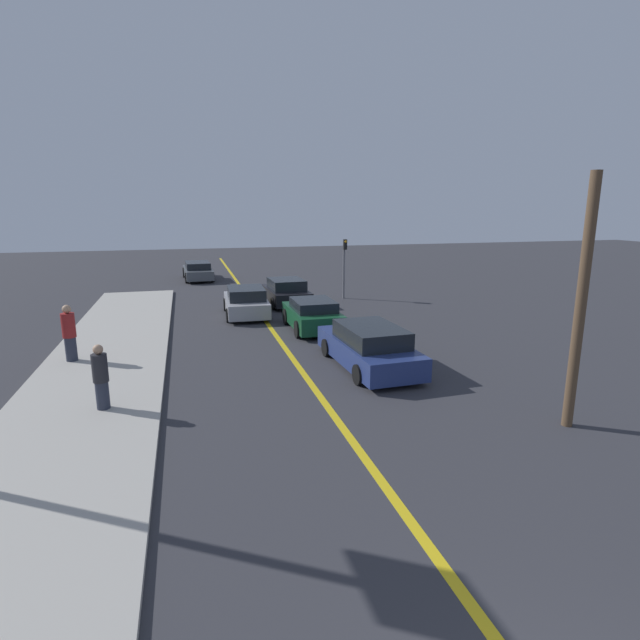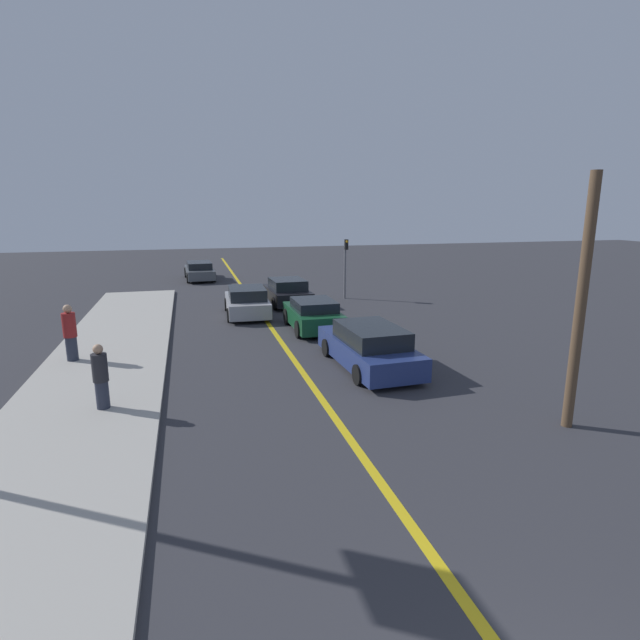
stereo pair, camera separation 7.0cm
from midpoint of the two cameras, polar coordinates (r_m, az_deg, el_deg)
The scene contains 11 objects.
road_center_line at distance 20.83m, azimuth -5.60°, elevation -1.14°, with size 0.20×60.00×0.01m.
sidewalk_left at distance 17.27m, azimuth -23.67°, elevation -4.96°, with size 3.83×28.72×0.13m.
car_near_right_lane at distance 15.93m, azimuth 5.47°, elevation -3.09°, with size 2.17×4.81×1.39m.
car_ahead_center at distance 20.65m, azimuth -0.97°, elevation 0.61°, with size 1.95×3.84×1.29m.
car_far_distant at distance 23.60m, azimuth -8.54°, elevation 2.05°, with size 2.08×4.15×1.35m.
car_parked_left_lot at distance 26.04m, azimuth -3.97°, elevation 3.19°, with size 2.11×3.97×1.36m.
car_oncoming_far at distance 35.86m, azimuth -13.84°, elevation 5.48°, with size 2.08×4.66×1.26m.
pedestrian_near_curb at distance 13.45m, azimuth -23.91°, elevation -5.98°, with size 0.37×0.37×1.65m.
pedestrian_mid_group at distance 17.97m, azimuth -26.83°, elevation -1.36°, with size 0.41×0.41×1.84m.
traffic_light at distance 27.51m, azimuth 2.72°, elevation 6.68°, with size 0.18×0.40×3.27m.
utility_pole at distance 12.52m, azimuth 27.51°, elevation 1.54°, with size 0.24×0.24×5.78m.
Camera 1 is at (-3.31, -1.93, 5.05)m, focal length 28.00 mm.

